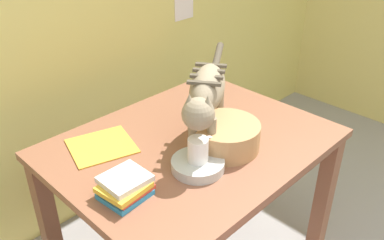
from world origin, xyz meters
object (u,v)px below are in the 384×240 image
object	(u,v)px
wicker_basket	(226,135)
dining_table	(192,158)
cat	(206,94)
saucer_bowl	(198,165)
book_stack	(125,187)
magazine	(102,146)
coffee_mug	(199,149)

from	to	relation	value
wicker_basket	dining_table	bearing A→B (deg)	113.83
cat	saucer_bowl	world-z (taller)	cat
book_stack	dining_table	bearing A→B (deg)	11.86
dining_table	magazine	xyz separation A→B (m)	(-0.30, 0.23, 0.09)
saucer_bowl	magazine	world-z (taller)	saucer_bowl
saucer_bowl	magazine	size ratio (longest dim) A/B	0.81
dining_table	saucer_bowl	distance (m)	0.23
dining_table	saucer_bowl	bearing A→B (deg)	-129.06
book_stack	magazine	bearing A→B (deg)	69.54
dining_table	saucer_bowl	xyz separation A→B (m)	(-0.13, -0.16, 0.11)
cat	wicker_basket	size ratio (longest dim) A/B	2.05
book_stack	saucer_bowl	bearing A→B (deg)	-13.75
dining_table	cat	world-z (taller)	cat
magazine	wicker_basket	distance (m)	0.51
coffee_mug	wicker_basket	xyz separation A→B (m)	(0.18, 0.02, -0.03)
coffee_mug	wicker_basket	bearing A→B (deg)	7.61
saucer_bowl	coffee_mug	bearing A→B (deg)	0.00
cat	coffee_mug	distance (m)	0.23
coffee_mug	wicker_basket	size ratio (longest dim) A/B	0.44
magazine	coffee_mug	bearing A→B (deg)	-49.43
dining_table	book_stack	bearing A→B (deg)	-168.14
cat	coffee_mug	xyz separation A→B (m)	(-0.15, -0.10, -0.14)
coffee_mug	wicker_basket	world-z (taller)	coffee_mug
dining_table	coffee_mug	world-z (taller)	coffee_mug
book_stack	wicker_basket	world-z (taller)	wicker_basket
saucer_bowl	wicker_basket	size ratio (longest dim) A/B	0.73
dining_table	cat	distance (m)	0.33
dining_table	wicker_basket	xyz separation A→B (m)	(0.06, -0.13, 0.15)
book_stack	coffee_mug	bearing A→B (deg)	-13.57
cat	magazine	size ratio (longest dim) A/B	2.28
cat	wicker_basket	bearing A→B (deg)	170.70
dining_table	coffee_mug	xyz separation A→B (m)	(-0.12, -0.16, 0.18)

